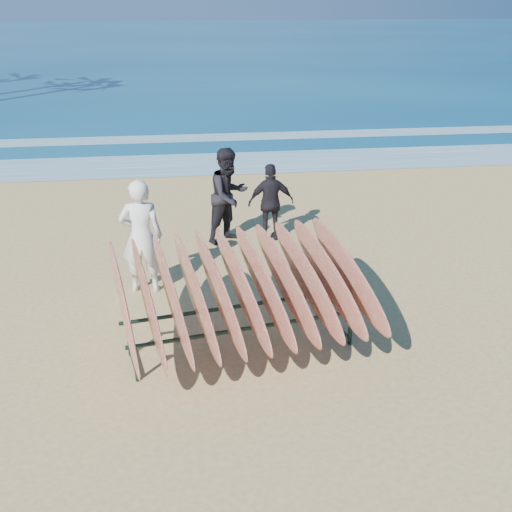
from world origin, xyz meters
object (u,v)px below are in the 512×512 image
Objects in this scene: person_dark_a at (229,196)px; person_dark_b at (271,203)px; person_white at (141,236)px; surfboard_rack at (241,287)px.

person_dark_a reaches higher than person_dark_b.
person_white is 1.23× the size of person_dark_b.
person_dark_a is (1.60, 2.04, -0.01)m from person_white.
surfboard_rack is at bearing 73.15° from person_dark_b.
person_white is at bearing 112.67° from surfboard_rack.
person_white is 2.59m from person_dark_a.
person_dark_a is 0.83m from person_dark_b.
person_dark_b is (1.04, 4.12, -0.18)m from surfboard_rack.
person_dark_b is at bearing 65.32° from surfboard_rack.
person_dark_a is at bearing -4.58° from person_dark_b.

